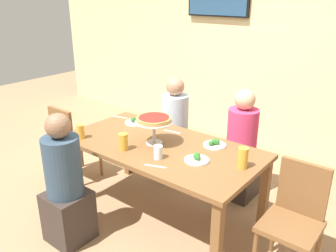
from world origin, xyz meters
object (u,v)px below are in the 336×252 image
at_px(salad_plate_spare, 136,122).
at_px(cutlery_fork_near, 120,117).
at_px(deep_dish_pizza_stand, 154,121).
at_px(salad_plate_far_diner, 215,144).
at_px(diner_far_right, 241,152).
at_px(cutlery_fork_far, 155,166).
at_px(diner_far_left, 175,134).
at_px(water_glass_clear_near, 158,152).
at_px(chair_head_west, 71,140).
at_px(dining_table, 161,153).
at_px(salad_plate_near_diner, 197,158).
at_px(chair_head_east, 295,215).
at_px(cutlery_knife_near, 172,132).
at_px(beer_glass_amber_spare, 81,132).
at_px(diner_near_left, 66,189).
at_px(beer_glass_amber_short, 123,142).
at_px(beer_glass_amber_tall, 243,158).

xyz_separation_m(salad_plate_spare, cutlery_fork_near, (-0.25, 0.02, -0.01)).
distance_m(deep_dish_pizza_stand, salad_plate_far_diner, 0.57).
distance_m(diner_far_right, cutlery_fork_far, 1.17).
height_order(salad_plate_far_diner, cutlery_fork_near, salad_plate_far_diner).
distance_m(diner_far_left, water_glass_clear_near, 1.17).
bearing_deg(cutlery_fork_far, diner_far_right, 61.09).
relative_size(chair_head_west, cutlery_fork_far, 4.83).
relative_size(dining_table, cutlery_fork_far, 9.93).
xyz_separation_m(salad_plate_near_diner, cutlery_fork_far, (-0.20, -0.28, -0.02)).
xyz_separation_m(chair_head_east, cutlery_knife_near, (-1.31, 0.23, 0.26)).
distance_m(dining_table, beer_glass_amber_spare, 0.78).
bearing_deg(cutlery_fork_near, chair_head_east, 160.31).
height_order(deep_dish_pizza_stand, salad_plate_far_diner, deep_dish_pizza_stand).
height_order(diner_near_left, beer_glass_amber_spare, diner_near_left).
bearing_deg(salad_plate_spare, water_glass_clear_near, -34.47).
bearing_deg(cutlery_knife_near, beer_glass_amber_spare, 38.87).
distance_m(chair_head_east, deep_dish_pizza_stand, 1.35).
xyz_separation_m(diner_near_left, diner_far_right, (0.81, 1.53, 0.00)).
xyz_separation_m(diner_far_right, salad_plate_spare, (-0.96, -0.51, 0.26)).
relative_size(salad_plate_far_diner, cutlery_fork_near, 1.13).
bearing_deg(salad_plate_near_diner, dining_table, 171.47).
height_order(diner_far_left, beer_glass_amber_short, diner_far_left).
bearing_deg(deep_dish_pizza_stand, diner_near_left, -115.10).
xyz_separation_m(dining_table, diner_far_right, (0.40, 0.78, -0.17)).
height_order(chair_head_west, deep_dish_pizza_stand, deep_dish_pizza_stand).
distance_m(salad_plate_spare, beer_glass_amber_spare, 0.62).
bearing_deg(deep_dish_pizza_stand, water_glass_clear_near, -43.40).
distance_m(diner_far_right, beer_glass_amber_short, 1.25).
relative_size(chair_head_east, chair_head_west, 1.00).
bearing_deg(cutlery_fork_far, salad_plate_spare, 121.90).
distance_m(water_glass_clear_near, cutlery_fork_near, 1.09).
distance_m(chair_head_east, cutlery_fork_near, 2.04).
distance_m(dining_table, diner_far_left, 0.88).
bearing_deg(cutlery_fork_far, chair_head_east, 3.07).
bearing_deg(cutlery_knife_near, cutlery_fork_far, 107.69).
bearing_deg(beer_glass_amber_tall, chair_head_west, -176.33).
xyz_separation_m(diner_far_left, deep_dish_pizza_stand, (0.35, -0.77, 0.46)).
relative_size(water_glass_clear_near, cutlery_fork_near, 0.62).
distance_m(cutlery_knife_near, cutlery_fork_far, 0.73).
relative_size(beer_glass_amber_spare, cutlery_fork_far, 0.73).
bearing_deg(water_glass_clear_near, diner_near_left, -136.78).
height_order(chair_head_west, cutlery_knife_near, chair_head_west).
height_order(salad_plate_spare, cutlery_knife_near, salad_plate_spare).
distance_m(dining_table, cutlery_knife_near, 0.33).
relative_size(dining_table, chair_head_east, 2.06).
distance_m(diner_near_left, water_glass_clear_near, 0.83).
distance_m(diner_near_left, chair_head_west, 1.06).
distance_m(chair_head_east, cutlery_fork_far, 1.09).
relative_size(dining_table, cutlery_knife_near, 9.93).
distance_m(dining_table, water_glass_clear_near, 0.30).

